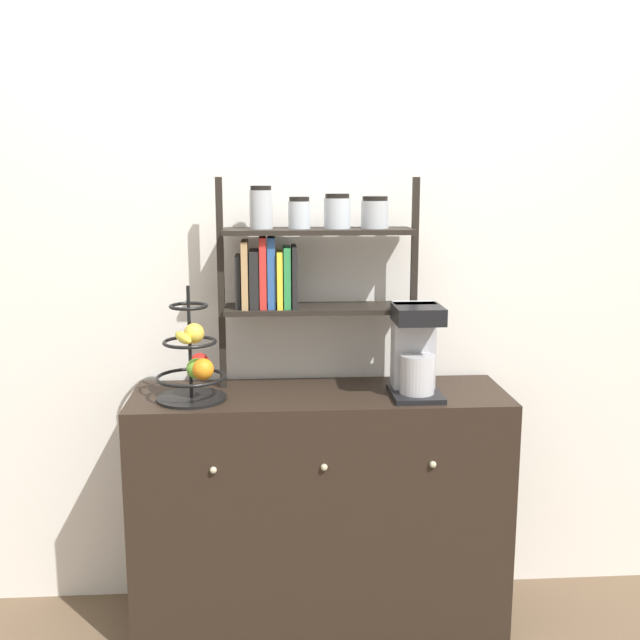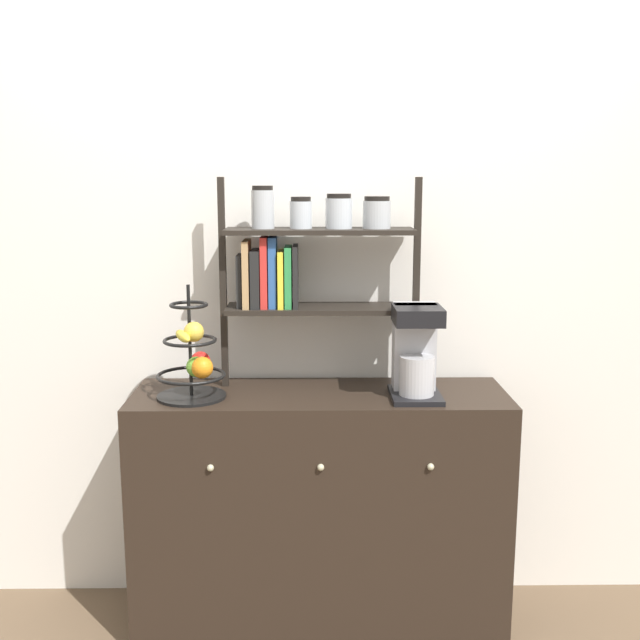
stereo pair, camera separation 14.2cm
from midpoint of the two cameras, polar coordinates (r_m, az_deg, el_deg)
wall_back at (r=2.88m, az=-1.77°, el=3.53°), size 7.00×0.05×2.60m
sideboard at (r=2.87m, az=-1.47°, el=-14.24°), size 1.35×0.44×0.90m
coffee_maker at (r=2.66m, az=5.76°, el=-2.27°), size 0.18×0.23×0.33m
fruit_stand at (r=2.64m, az=-11.15°, el=-3.22°), size 0.24×0.24×0.40m
shelf_hutch at (r=2.72m, az=-3.15°, el=4.68°), size 0.73×0.20×0.77m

